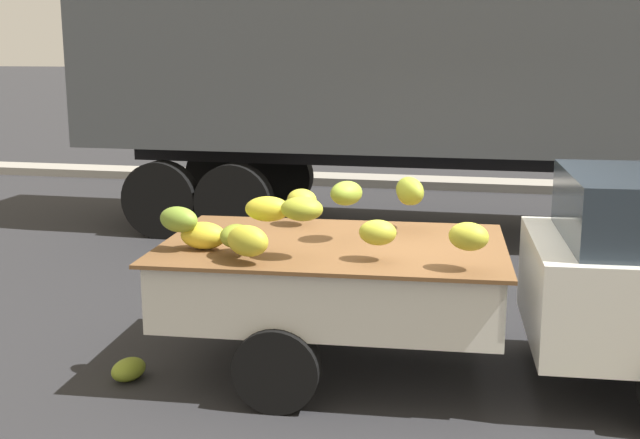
# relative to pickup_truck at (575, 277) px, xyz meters

# --- Properties ---
(ground) EXTENTS (220.00, 220.00, 0.00)m
(ground) POSITION_rel_pickup_truck_xyz_m (-1.21, 0.16, -0.88)
(ground) COLOR #28282B
(curb_strip) EXTENTS (80.00, 0.80, 0.16)m
(curb_strip) POSITION_rel_pickup_truck_xyz_m (-1.21, 9.16, -0.80)
(curb_strip) COLOR gray
(curb_strip) RESTS_ON ground
(pickup_truck) EXTENTS (4.91, 2.06, 1.70)m
(pickup_truck) POSITION_rel_pickup_truck_xyz_m (0.00, 0.00, 0.00)
(pickup_truck) COLOR silver
(pickup_truck) RESTS_ON ground
(semi_trailer) EXTENTS (12.01, 2.71, 3.95)m
(semi_trailer) POSITION_rel_pickup_truck_xyz_m (-0.57, 5.28, 1.66)
(semi_trailer) COLOR #4C5156
(semi_trailer) RESTS_ON ground
(fallen_banana_bunch_near_tailgate) EXTENTS (0.31, 0.37, 0.18)m
(fallen_banana_bunch_near_tailgate) POSITION_rel_pickup_truck_xyz_m (-3.44, -0.66, -0.80)
(fallen_banana_bunch_near_tailgate) COLOR olive
(fallen_banana_bunch_near_tailgate) RESTS_ON ground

